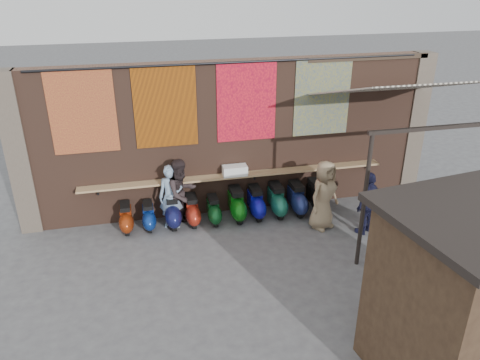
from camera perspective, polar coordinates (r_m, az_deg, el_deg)
The scene contains 34 objects.
ground at distance 10.74m, azimuth 2.33°, elevation -9.79°, with size 70.00×70.00×0.00m, color #474749.
brick_wall at distance 12.18m, azimuth -0.84°, elevation 5.13°, with size 10.00×0.40×4.00m, color brown.
pier_left at distance 12.26m, azimuth -25.36°, elevation 2.81°, with size 0.50×0.50×4.00m, color #4C4238.
pier_right at distance 14.16m, azimuth 20.33°, elevation 6.40°, with size 0.50×0.50×4.00m, color #4C4238.
eating_counter at distance 12.18m, azimuth -0.44°, elevation 0.57°, with size 8.00×0.32×0.05m, color #9E7A51.
shelf_box at distance 12.08m, azimuth -0.63°, elevation 1.16°, with size 0.63×0.30×0.26m, color white.
tapestry_redgold at distance 11.48m, azimuth -18.64°, elevation 7.86°, with size 1.50×0.02×2.00m, color maroon.
tapestry_sun at distance 11.45m, azimuth -9.08°, elevation 8.79°, with size 1.50×0.02×2.00m, color #D6620C.
tapestry_orange at distance 11.74m, azimuth 0.81°, elevation 9.49°, with size 1.50×0.02×2.00m, color red.
tapestry_multi at distance 12.36m, azimuth 9.99°, elevation 9.90°, with size 1.50×0.02×2.00m, color navy.
hang_rail at distance 11.45m, azimuth -0.65°, elevation 14.13°, with size 0.06×0.06×9.50m, color black.
scooter_stool_0 at distance 12.02m, azimuth -13.71°, elevation -4.52°, with size 0.33×0.74×0.71m, color maroon, non-canonical shape.
scooter_stool_1 at distance 12.01m, azimuth -11.07°, elevation -4.34°, with size 0.32×0.72×0.68m, color navy, non-canonical shape.
scooter_stool_2 at distance 12.00m, azimuth -8.24°, elevation -3.78°, with size 0.39×0.86×0.81m, color #121444, non-canonical shape.
scooter_stool_3 at distance 12.04m, azimuth -5.85°, elevation -3.72°, with size 0.35×0.78×0.74m, color maroon, non-canonical shape.
scooter_stool_4 at distance 12.07m, azimuth -3.24°, elevation -3.69°, with size 0.33×0.73×0.69m, color #0E471D, non-canonical shape.
scooter_stool_5 at distance 12.18m, azimuth -0.42°, elevation -3.00°, with size 0.39×0.88×0.83m, color #0C5A0F, non-canonical shape.
scooter_stool_6 at distance 12.31m, azimuth 1.94°, elevation -2.78°, with size 0.38×0.85×0.80m, color #0D0E94, non-canonical shape.
scooter_stool_7 at distance 12.44m, azimuth 4.51°, elevation -2.47°, with size 0.39×0.87×0.83m, color #165A46, non-canonical shape.
scooter_stool_8 at distance 12.57m, azimuth 6.94°, elevation -2.27°, with size 0.39×0.87×0.83m, color navy, non-canonical shape.
scooter_stool_9 at distance 12.74m, azimuth 9.33°, elevation -2.02°, with size 0.40×0.89×0.84m, color black, non-canonical shape.
diner_left at distance 11.77m, azimuth -8.42°, elevation -2.06°, with size 0.61×0.40×1.66m, color #7D98B6.
diner_right at distance 11.76m, azimuth -7.14°, elevation -1.61°, with size 0.88×0.68×1.81m, color #2A2022.
shopper_navy at distance 11.82m, azimuth 15.32°, elevation -2.73°, with size 0.95×0.40×1.62m, color #161732.
shopper_grey at distance 11.41m, azimuth 20.78°, elevation -4.29°, with size 1.11×0.64×1.72m, color slate.
shopper_tan at distance 11.77m, azimuth 10.19°, elevation -1.82°, with size 0.88×0.57×1.80m, color #957E5F.
market_stall at distance 8.17m, azimuth 26.62°, elevation -12.93°, with size 2.66×1.99×2.88m, color black.
stall_sign at distance 8.40m, azimuth 22.51°, elevation -5.73°, with size 1.20×0.04×0.50m, color gold.
stall_shelf at distance 8.93m, azimuth 21.43°, elevation -11.50°, with size 2.21×0.10×0.06m, color #473321.
awning_canvas at distance 11.41m, azimuth 18.93°, elevation 10.58°, with size 3.20×3.40×0.03m, color beige.
awning_ledger at distance 12.68m, azimuth 15.47°, elevation 14.17°, with size 3.30×0.08×0.12m, color #33261C.
awning_header at distance 10.33m, azimuth 22.77°, elevation 5.88°, with size 3.00×0.08×0.08m, color black.
awning_post_left at distance 10.18m, azimuth 14.89°, elevation -2.61°, with size 0.09×0.09×3.10m, color black.
awning_post_right at distance 11.69m, azimuth 27.18°, elevation -0.98°, with size 0.09×0.09×3.10m, color black.
Camera 1 is at (-2.41, -8.52, 6.07)m, focal length 35.00 mm.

